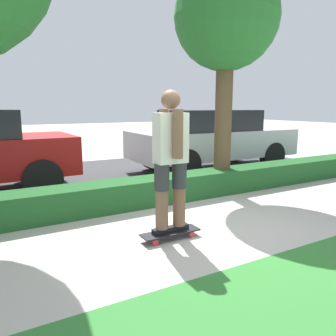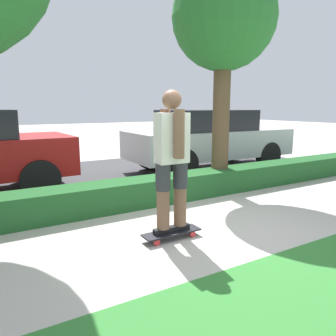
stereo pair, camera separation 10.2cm
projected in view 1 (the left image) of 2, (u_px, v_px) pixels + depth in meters
ground_plane at (201, 232)px, 4.53m from camera, size 60.00×60.00×0.00m
street_asphalt at (104, 177)px, 8.12m from camera, size 12.88×5.00×0.01m
hedge_row at (150, 191)px, 5.85m from camera, size 12.88×0.60×0.46m
skateboard at (171, 233)px, 4.30m from camera, size 0.80×0.24×0.10m
skater_person at (171, 158)px, 4.12m from camera, size 0.52×0.47×1.82m
tree_mid at (226, 21)px, 6.21m from camera, size 2.00×2.00×4.38m
parked_car_middle at (212, 138)px, 8.89m from camera, size 4.57×1.86×1.62m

